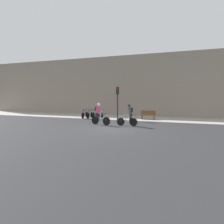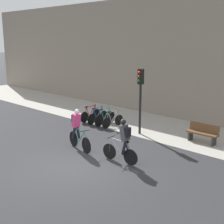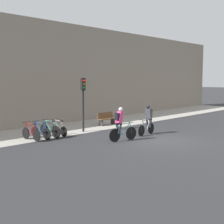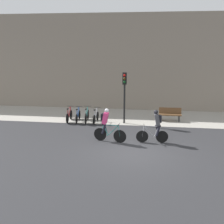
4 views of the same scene
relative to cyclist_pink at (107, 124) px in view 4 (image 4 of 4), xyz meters
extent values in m
plane|color=#2B2B2D|center=(1.53, -1.37, -0.95)|extent=(200.00, 200.00, 0.00)
cube|color=#A39E93|center=(1.53, 5.38, -0.94)|extent=(44.00, 4.50, 0.01)
cube|color=gray|center=(1.53, 7.93, 2.71)|extent=(44.00, 0.60, 7.30)
cylinder|color=black|center=(0.72, -0.13, -0.60)|extent=(0.69, 0.16, 0.69)
cylinder|color=black|center=(-0.36, 0.07, -0.60)|extent=(0.69, 0.16, 0.69)
cylinder|color=teal|center=(0.35, -0.07, -0.32)|extent=(0.60, 0.15, 0.63)
cylinder|color=teal|center=(-0.05, 0.01, -0.33)|extent=(0.28, 0.09, 0.58)
cylinder|color=teal|center=(0.23, -0.04, -0.03)|extent=(0.81, 0.19, 0.07)
cylinder|color=teal|center=(-0.15, 0.03, -0.61)|extent=(0.44, 0.11, 0.05)
cylinder|color=teal|center=(-0.27, 0.05, -0.32)|extent=(0.23, 0.07, 0.56)
cylinder|color=teal|center=(0.67, -0.13, -0.31)|extent=(0.13, 0.06, 0.59)
cylinder|color=black|center=(0.63, -0.12, 0.02)|extent=(0.11, 0.46, 0.03)
cube|color=black|center=(-0.17, 0.03, -0.01)|extent=(0.21, 0.12, 0.06)
cube|color=#DB3875|center=(-0.07, 0.01, 0.32)|extent=(0.37, 0.37, 0.63)
sphere|color=silver|center=(0.01, 0.00, 0.73)|extent=(0.26, 0.26, 0.22)
cylinder|color=black|center=(-0.14, -0.09, -0.25)|extent=(0.29, 0.16, 0.56)
cylinder|color=black|center=(-0.10, 0.13, -0.25)|extent=(0.26, 0.15, 0.56)
cube|color=black|center=(-0.21, 0.04, 0.37)|extent=(0.19, 0.28, 0.36)
cylinder|color=black|center=(1.87, 0.08, -0.63)|extent=(0.64, 0.09, 0.64)
cylinder|color=black|center=(2.90, 0.17, -0.63)|extent=(0.64, 0.09, 0.64)
cylinder|color=#99999E|center=(2.22, 0.11, -0.34)|extent=(0.57, 0.09, 0.62)
cylinder|color=#99999E|center=(2.60, 0.14, -0.36)|extent=(0.27, 0.06, 0.58)
cylinder|color=#99999E|center=(2.34, 0.12, -0.06)|extent=(0.77, 0.11, 0.07)
cylinder|color=#99999E|center=(2.70, 0.15, -0.63)|extent=(0.42, 0.07, 0.05)
cylinder|color=#99999E|center=(2.81, 0.16, -0.35)|extent=(0.22, 0.05, 0.56)
cylinder|color=#99999E|center=(1.91, 0.08, -0.34)|extent=(0.12, 0.05, 0.59)
cylinder|color=black|center=(1.95, 0.09, -0.01)|extent=(0.07, 0.46, 0.03)
cube|color=black|center=(2.72, 0.15, -0.04)|extent=(0.21, 0.10, 0.06)
cube|color=#3D3D42|center=(2.62, 0.14, 0.29)|extent=(0.35, 0.35, 0.63)
sphere|color=black|center=(2.54, 0.14, 0.70)|extent=(0.24, 0.24, 0.22)
cylinder|color=black|center=(2.66, 0.26, -0.28)|extent=(0.28, 0.13, 0.56)
cylinder|color=black|center=(2.68, 0.04, -0.28)|extent=(0.25, 0.13, 0.56)
cube|color=black|center=(2.76, 0.16, 0.34)|extent=(0.16, 0.27, 0.36)
cylinder|color=black|center=(-3.11, 4.09, -0.62)|extent=(0.06, 0.64, 0.64)
cylinder|color=black|center=(-3.07, 3.10, -0.62)|extent=(0.06, 0.64, 0.64)
cylinder|color=maroon|center=(-3.10, 3.76, -0.34)|extent=(0.06, 0.54, 0.62)
cylinder|color=maroon|center=(-3.08, 3.39, -0.36)|extent=(0.05, 0.26, 0.58)
cylinder|color=maroon|center=(-3.09, 3.65, -0.06)|extent=(0.07, 0.73, 0.07)
cylinder|color=maroon|center=(-3.08, 3.30, -0.63)|extent=(0.05, 0.40, 0.05)
cylinder|color=maroon|center=(-3.07, 3.19, -0.35)|extent=(0.04, 0.21, 0.56)
cylinder|color=maroon|center=(-3.11, 4.05, -0.33)|extent=(0.04, 0.12, 0.58)
cylinder|color=black|center=(-3.11, 4.01, 0.00)|extent=(0.46, 0.05, 0.03)
cube|color=black|center=(-3.08, 3.28, -0.03)|extent=(0.09, 0.20, 0.06)
cylinder|color=black|center=(-2.52, 4.11, -0.63)|extent=(0.08, 0.63, 0.63)
cylinder|color=black|center=(-2.45, 3.08, -0.63)|extent=(0.08, 0.63, 0.63)
cylinder|color=#1E478C|center=(-2.50, 3.76, -0.35)|extent=(0.08, 0.57, 0.62)
cylinder|color=#1E478C|center=(-2.47, 3.38, -0.36)|extent=(0.06, 0.27, 0.58)
cylinder|color=#1E478C|center=(-2.49, 3.65, -0.07)|extent=(0.09, 0.76, 0.07)
cylinder|color=#1E478C|center=(-2.46, 3.29, -0.64)|extent=(0.06, 0.41, 0.05)
cylinder|color=#1E478C|center=(-2.46, 3.18, -0.36)|extent=(0.05, 0.22, 0.56)
cylinder|color=#1E478C|center=(-2.52, 4.07, -0.34)|extent=(0.04, 0.12, 0.59)
cylinder|color=black|center=(-2.51, 4.03, -0.01)|extent=(0.46, 0.06, 0.03)
cube|color=black|center=(-2.46, 3.27, -0.04)|extent=(0.09, 0.20, 0.06)
cylinder|color=black|center=(-1.92, 4.11, -0.60)|extent=(0.09, 0.69, 0.69)
cylinder|color=black|center=(-1.84, 3.09, -0.60)|extent=(0.09, 0.69, 0.69)
cylinder|color=teal|center=(-1.89, 3.76, -0.32)|extent=(0.08, 0.56, 0.62)
cylinder|color=teal|center=(-1.86, 3.39, -0.33)|extent=(0.06, 0.26, 0.58)
cylinder|color=teal|center=(-1.88, 3.65, -0.03)|extent=(0.10, 0.76, 0.07)
cylinder|color=teal|center=(-1.86, 3.29, -0.61)|extent=(0.06, 0.41, 0.05)
cylinder|color=teal|center=(-1.85, 3.18, -0.32)|extent=(0.05, 0.22, 0.56)
cylinder|color=teal|center=(-1.92, 4.07, -0.31)|extent=(0.04, 0.12, 0.59)
cylinder|color=black|center=(-1.91, 4.02, 0.02)|extent=(0.46, 0.06, 0.03)
cube|color=black|center=(-1.86, 3.27, -0.01)|extent=(0.09, 0.21, 0.06)
cylinder|color=black|center=(-1.25, 4.08, -0.64)|extent=(0.07, 0.61, 0.60)
cylinder|color=black|center=(-1.30, 3.12, -0.64)|extent=(0.07, 0.61, 0.60)
cylinder|color=#99999E|center=(-1.27, 3.75, -0.36)|extent=(0.07, 0.53, 0.62)
cylinder|color=#99999E|center=(-1.29, 3.40, -0.38)|extent=(0.05, 0.25, 0.58)
cylinder|color=#99999E|center=(-1.27, 3.65, -0.08)|extent=(0.08, 0.71, 0.07)
cylinder|color=#99999E|center=(-1.29, 3.31, -0.65)|extent=(0.05, 0.38, 0.05)
cylinder|color=#99999E|center=(-1.30, 3.21, -0.37)|extent=(0.04, 0.20, 0.56)
cylinder|color=#99999E|center=(-1.25, 4.04, -0.35)|extent=(0.04, 0.11, 0.58)
cylinder|color=black|center=(-1.26, 4.00, -0.02)|extent=(0.46, 0.05, 0.03)
cube|color=black|center=(-1.29, 3.29, -0.05)|extent=(0.09, 0.20, 0.06)
cylinder|color=black|center=(0.60, 3.61, 0.71)|extent=(0.12, 0.12, 3.30)
cube|color=black|center=(0.60, 3.61, 1.98)|extent=(0.26, 0.20, 0.76)
sphere|color=red|center=(0.60, 3.49, 2.19)|extent=(0.15, 0.15, 0.15)
sphere|color=#4C380A|center=(0.60, 3.49, 1.98)|extent=(0.15, 0.15, 0.15)
sphere|color=#0C4719|center=(0.60, 3.49, 1.77)|extent=(0.15, 0.15, 0.15)
cube|color=brown|center=(3.59, 4.50, -0.50)|extent=(1.48, 0.40, 0.08)
cube|color=brown|center=(3.59, 4.68, -0.26)|extent=(1.48, 0.12, 0.40)
cube|color=#2D2D2D|center=(3.00, 4.50, -0.72)|extent=(0.08, 0.36, 0.45)
cube|color=#2D2D2D|center=(4.18, 4.50, -0.72)|extent=(0.08, 0.36, 0.45)
camera|label=1|loc=(5.43, -13.48, 1.47)|focal=28.00mm
camera|label=2|loc=(10.09, -8.42, 3.77)|focal=50.00mm
camera|label=3|loc=(-11.96, -10.73, 2.32)|focal=50.00mm
camera|label=4|loc=(2.18, -13.98, 4.09)|focal=45.00mm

